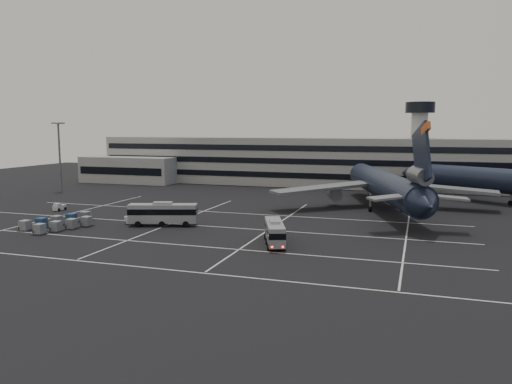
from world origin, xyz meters
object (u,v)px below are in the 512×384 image
at_px(bus_far, 163,213).
at_px(uld_cluster, 60,223).
at_px(tug_a, 59,207).
at_px(trijet_main, 385,185).
at_px(bus_near, 275,231).

distance_m(bus_far, uld_cluster, 17.44).
distance_m(bus_far, tug_a, 29.18).
bearing_deg(trijet_main, tug_a, -179.44).
distance_m(trijet_main, tug_a, 67.06).
bearing_deg(bus_far, tug_a, 56.88).
xyz_separation_m(tug_a, uld_cluster, (12.25, -14.56, 0.15)).
height_order(tug_a, uld_cluster, uld_cluster).
height_order(bus_far, uld_cluster, bus_far).
bearing_deg(trijet_main, uld_cluster, -162.99).
bearing_deg(bus_near, bus_far, 141.17).
relative_size(bus_far, tug_a, 4.72).
height_order(bus_near, bus_far, bus_far).
bearing_deg(bus_near, tug_a, 142.99).
relative_size(bus_near, bus_far, 0.86).
distance_m(tug_a, uld_cluster, 19.03).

